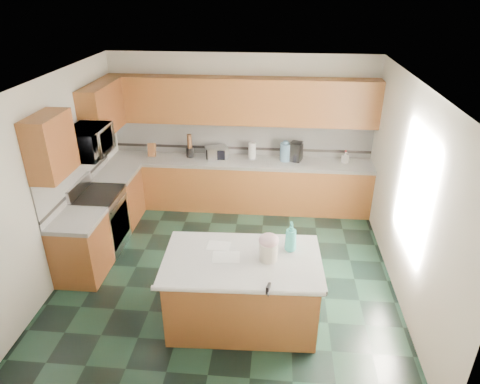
# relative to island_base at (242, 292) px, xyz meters

# --- Properties ---
(floor) EXTENTS (4.60, 4.60, 0.00)m
(floor) POSITION_rel_island_base_xyz_m (-0.29, 0.94, -0.43)
(floor) COLOR black
(floor) RESTS_ON ground
(ceiling) EXTENTS (4.60, 4.60, 0.00)m
(ceiling) POSITION_rel_island_base_xyz_m (-0.29, 0.94, 2.27)
(ceiling) COLOR white
(ceiling) RESTS_ON ground
(wall_back) EXTENTS (4.60, 0.04, 2.70)m
(wall_back) POSITION_rel_island_base_xyz_m (-0.29, 3.26, 0.92)
(wall_back) COLOR white
(wall_back) RESTS_ON ground
(wall_front) EXTENTS (4.60, 0.04, 2.70)m
(wall_front) POSITION_rel_island_base_xyz_m (-0.29, -1.38, 0.92)
(wall_front) COLOR white
(wall_front) RESTS_ON ground
(wall_left) EXTENTS (0.04, 4.60, 2.70)m
(wall_left) POSITION_rel_island_base_xyz_m (-2.61, 0.94, 0.92)
(wall_left) COLOR white
(wall_left) RESTS_ON ground
(wall_right) EXTENTS (0.04, 4.60, 2.70)m
(wall_right) POSITION_rel_island_base_xyz_m (2.03, 0.94, 0.92)
(wall_right) COLOR white
(wall_right) RESTS_ON ground
(back_base_cab) EXTENTS (4.60, 0.60, 0.86)m
(back_base_cab) POSITION_rel_island_base_xyz_m (-0.29, 2.94, 0.00)
(back_base_cab) COLOR #4E2512
(back_base_cab) RESTS_ON ground
(back_countertop) EXTENTS (4.60, 0.64, 0.06)m
(back_countertop) POSITION_rel_island_base_xyz_m (-0.29, 2.94, 0.46)
(back_countertop) COLOR white
(back_countertop) RESTS_ON back_base_cab
(back_upper_cab) EXTENTS (4.60, 0.33, 0.78)m
(back_upper_cab) POSITION_rel_island_base_xyz_m (-0.29, 3.07, 1.51)
(back_upper_cab) COLOR #4E2512
(back_upper_cab) RESTS_ON wall_back
(back_backsplash) EXTENTS (4.60, 0.02, 0.63)m
(back_backsplash) POSITION_rel_island_base_xyz_m (-0.29, 3.23, 0.81)
(back_backsplash) COLOR silver
(back_backsplash) RESTS_ON back_countertop
(back_accent_band) EXTENTS (4.60, 0.01, 0.05)m
(back_accent_band) POSITION_rel_island_base_xyz_m (-0.29, 3.22, 0.61)
(back_accent_band) COLOR black
(back_accent_band) RESTS_ON back_countertop
(left_base_cab_rear) EXTENTS (0.60, 0.82, 0.86)m
(left_base_cab_rear) POSITION_rel_island_base_xyz_m (-2.29, 2.23, 0.00)
(left_base_cab_rear) COLOR #4E2512
(left_base_cab_rear) RESTS_ON ground
(left_counter_rear) EXTENTS (0.64, 0.82, 0.06)m
(left_counter_rear) POSITION_rel_island_base_xyz_m (-2.29, 2.23, 0.46)
(left_counter_rear) COLOR white
(left_counter_rear) RESTS_ON left_base_cab_rear
(left_base_cab_front) EXTENTS (0.60, 0.72, 0.86)m
(left_base_cab_front) POSITION_rel_island_base_xyz_m (-2.29, 0.70, 0.00)
(left_base_cab_front) COLOR #4E2512
(left_base_cab_front) RESTS_ON ground
(left_counter_front) EXTENTS (0.64, 0.72, 0.06)m
(left_counter_front) POSITION_rel_island_base_xyz_m (-2.29, 0.70, 0.46)
(left_counter_front) COLOR white
(left_counter_front) RESTS_ON left_base_cab_front
(left_backsplash) EXTENTS (0.02, 2.30, 0.63)m
(left_backsplash) POSITION_rel_island_base_xyz_m (-2.58, 1.49, 0.81)
(left_backsplash) COLOR silver
(left_backsplash) RESTS_ON wall_left
(left_accent_band) EXTENTS (0.01, 2.30, 0.05)m
(left_accent_band) POSITION_rel_island_base_xyz_m (-2.57, 1.49, 0.61)
(left_accent_band) COLOR black
(left_accent_band) RESTS_ON wall_left
(left_upper_cab_rear) EXTENTS (0.33, 1.09, 0.78)m
(left_upper_cab_rear) POSITION_rel_island_base_xyz_m (-2.43, 2.36, 1.51)
(left_upper_cab_rear) COLOR #4E2512
(left_upper_cab_rear) RESTS_ON wall_left
(left_upper_cab_front) EXTENTS (0.33, 0.72, 0.78)m
(left_upper_cab_front) POSITION_rel_island_base_xyz_m (-2.43, 0.70, 1.51)
(left_upper_cab_front) COLOR #4E2512
(left_upper_cab_front) RESTS_ON wall_left
(range_body) EXTENTS (0.60, 0.76, 0.88)m
(range_body) POSITION_rel_island_base_xyz_m (-2.29, 1.44, 0.01)
(range_body) COLOR #B7B7BC
(range_body) RESTS_ON ground
(range_oven_door) EXTENTS (0.02, 0.68, 0.55)m
(range_oven_door) POSITION_rel_island_base_xyz_m (-2.00, 1.44, -0.03)
(range_oven_door) COLOR black
(range_oven_door) RESTS_ON range_body
(range_cooktop) EXTENTS (0.62, 0.78, 0.04)m
(range_cooktop) POSITION_rel_island_base_xyz_m (-2.29, 1.44, 0.47)
(range_cooktop) COLOR black
(range_cooktop) RESTS_ON range_body
(range_handle) EXTENTS (0.02, 0.66, 0.02)m
(range_handle) POSITION_rel_island_base_xyz_m (-1.97, 1.44, 0.35)
(range_handle) COLOR #B7B7BC
(range_handle) RESTS_ON range_body
(range_backguard) EXTENTS (0.06, 0.76, 0.18)m
(range_backguard) POSITION_rel_island_base_xyz_m (-2.55, 1.44, 0.59)
(range_backguard) COLOR #B7B7BC
(range_backguard) RESTS_ON range_body
(microwave) EXTENTS (0.50, 0.73, 0.41)m
(microwave) POSITION_rel_island_base_xyz_m (-2.29, 1.44, 1.30)
(microwave) COLOR #B7B7BC
(microwave) RESTS_ON wall_left
(island_base) EXTENTS (1.74, 1.04, 0.86)m
(island_base) POSITION_rel_island_base_xyz_m (0.00, 0.00, 0.00)
(island_base) COLOR #4E2512
(island_base) RESTS_ON ground
(island_top) EXTENTS (1.84, 1.14, 0.06)m
(island_top) POSITION_rel_island_base_xyz_m (0.00, -0.00, 0.46)
(island_top) COLOR white
(island_top) RESTS_ON island_base
(island_bullnose) EXTENTS (1.80, 0.13, 0.06)m
(island_bullnose) POSITION_rel_island_base_xyz_m (0.00, -0.54, 0.46)
(island_bullnose) COLOR white
(island_bullnose) RESTS_ON island_base
(treat_jar) EXTENTS (0.24, 0.24, 0.22)m
(treat_jar) POSITION_rel_island_base_xyz_m (0.30, 0.01, 0.60)
(treat_jar) COLOR beige
(treat_jar) RESTS_ON island_top
(treat_jar_lid) EXTENTS (0.23, 0.23, 0.14)m
(treat_jar_lid) POSITION_rel_island_base_xyz_m (0.30, 0.01, 0.75)
(treat_jar_lid) COLOR beige
(treat_jar_lid) RESTS_ON treat_jar
(treat_jar_knob) EXTENTS (0.08, 0.03, 0.03)m
(treat_jar_knob) POSITION_rel_island_base_xyz_m (0.30, 0.01, 0.79)
(treat_jar_knob) COLOR tan
(treat_jar_knob) RESTS_ON treat_jar_lid
(treat_jar_knob_end_l) EXTENTS (0.04, 0.04, 0.04)m
(treat_jar_knob_end_l) POSITION_rel_island_base_xyz_m (0.26, 0.01, 0.79)
(treat_jar_knob_end_l) COLOR tan
(treat_jar_knob_end_l) RESTS_ON treat_jar_lid
(treat_jar_knob_end_r) EXTENTS (0.04, 0.04, 0.04)m
(treat_jar_knob_end_r) POSITION_rel_island_base_xyz_m (0.33, 0.01, 0.79)
(treat_jar_knob_end_r) COLOR tan
(treat_jar_knob_end_r) RESTS_ON treat_jar_lid
(soap_bottle_island) EXTENTS (0.16, 0.16, 0.37)m
(soap_bottle_island) POSITION_rel_island_base_xyz_m (0.55, 0.22, 0.67)
(soap_bottle_island) COLOR teal
(soap_bottle_island) RESTS_ON island_top
(paper_sheet_a) EXTENTS (0.33, 0.26, 0.00)m
(paper_sheet_a) POSITION_rel_island_base_xyz_m (-0.19, 0.01, 0.49)
(paper_sheet_a) COLOR white
(paper_sheet_a) RESTS_ON island_top
(paper_sheet_b) EXTENTS (0.28, 0.22, 0.00)m
(paper_sheet_b) POSITION_rel_island_base_xyz_m (-0.30, 0.23, 0.49)
(paper_sheet_b) COLOR white
(paper_sheet_b) RESTS_ON island_top
(clamp_body) EXTENTS (0.05, 0.10, 0.09)m
(clamp_body) POSITION_rel_island_base_xyz_m (0.31, -0.52, 0.50)
(clamp_body) COLOR black
(clamp_body) RESTS_ON island_top
(clamp_handle) EXTENTS (0.02, 0.07, 0.02)m
(clamp_handle) POSITION_rel_island_base_xyz_m (0.31, -0.58, 0.48)
(clamp_handle) COLOR black
(clamp_handle) RESTS_ON island_top
(knife_block) EXTENTS (0.15, 0.19, 0.26)m
(knife_block) POSITION_rel_island_base_xyz_m (-1.88, 2.99, 0.61)
(knife_block) COLOR #472814
(knife_block) RESTS_ON back_countertop
(utensil_crock) EXTENTS (0.14, 0.14, 0.17)m
(utensil_crock) POSITION_rel_island_base_xyz_m (-1.20, 3.02, 0.58)
(utensil_crock) COLOR black
(utensil_crock) RESTS_ON back_countertop
(utensil_bundle) EXTENTS (0.08, 0.08, 0.25)m
(utensil_bundle) POSITION_rel_island_base_xyz_m (-1.20, 3.02, 0.79)
(utensil_bundle) COLOR #472814
(utensil_bundle) RESTS_ON utensil_crock
(toaster_oven) EXTENTS (0.43, 0.37, 0.21)m
(toaster_oven) POSITION_rel_island_base_xyz_m (-0.71, 2.99, 0.60)
(toaster_oven) COLOR #B7B7BC
(toaster_oven) RESTS_ON back_countertop
(toaster_oven_door) EXTENTS (0.33, 0.01, 0.17)m
(toaster_oven_door) POSITION_rel_island_base_xyz_m (-0.71, 2.87, 0.60)
(toaster_oven_door) COLOR black
(toaster_oven_door) RESTS_ON toaster_oven
(paper_towel) EXTENTS (0.13, 0.13, 0.29)m
(paper_towel) POSITION_rel_island_base_xyz_m (-0.09, 3.04, 0.64)
(paper_towel) COLOR white
(paper_towel) RESTS_ON back_countertop
(paper_towel_base) EXTENTS (0.19, 0.19, 0.01)m
(paper_towel_base) POSITION_rel_island_base_xyz_m (-0.09, 3.04, 0.50)
(paper_towel_base) COLOR #B7B7BC
(paper_towel_base) RESTS_ON back_countertop
(water_jug) EXTENTS (0.19, 0.19, 0.31)m
(water_jug) POSITION_rel_island_base_xyz_m (0.49, 3.00, 0.65)
(water_jug) COLOR #5F8CAD
(water_jug) RESTS_ON back_countertop
(water_jug_neck) EXTENTS (0.09, 0.09, 0.04)m
(water_jug_neck) POSITION_rel_island_base_xyz_m (0.49, 3.00, 0.83)
(water_jug_neck) COLOR #5F8CAD
(water_jug_neck) RESTS_ON water_jug
(coffee_maker) EXTENTS (0.25, 0.27, 0.33)m
(coffee_maker) POSITION_rel_island_base_xyz_m (0.68, 3.02, 0.66)
(coffee_maker) COLOR black
(coffee_maker) RESTS_ON back_countertop
(coffee_carafe) EXTENTS (0.14, 0.14, 0.14)m
(coffee_carafe) POSITION_rel_island_base_xyz_m (0.68, 2.97, 0.56)
(coffee_carafe) COLOR black
(coffee_carafe) RESTS_ON back_countertop
(soap_bottle_back) EXTENTS (0.13, 0.13, 0.20)m
(soap_bottle_back) POSITION_rel_island_base_xyz_m (1.53, 2.99, 0.59)
(soap_bottle_back) COLOR white
(soap_bottle_back) RESTS_ON back_countertop
(soap_back_cap) EXTENTS (0.02, 0.02, 0.03)m
(soap_back_cap) POSITION_rel_island_base_xyz_m (1.53, 2.99, 0.70)
(soap_back_cap) COLOR red
(soap_back_cap) RESTS_ON soap_bottle_back
(window_light_proxy) EXTENTS (0.02, 1.40, 1.10)m
(window_light_proxy) POSITION_rel_island_base_xyz_m (2.00, 0.74, 1.07)
(window_light_proxy) COLOR white
(window_light_proxy) RESTS_ON wall_right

